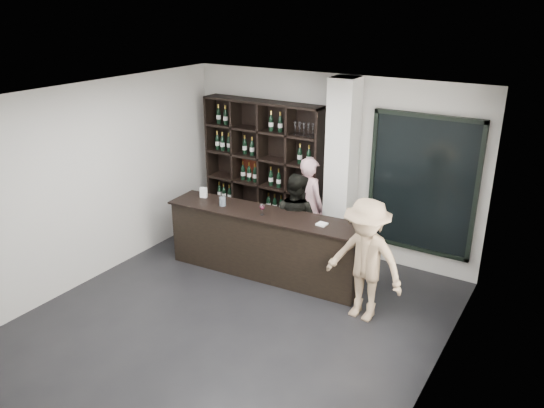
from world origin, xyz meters
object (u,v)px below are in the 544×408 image
Objects in this scene: wine_shelf at (263,171)px; taster_pink at (309,206)px; tasting_counter at (265,244)px; customer at (365,260)px; taster_black at (295,221)px.

taster_pink is (1.00, -0.17, -0.38)m from wine_shelf.
taster_pink is at bearing -9.37° from wine_shelf.
tasting_counter is 1.85× the size of customer.
tasting_counter is at bearing 100.58° from taster_pink.
taster_pink is 2.04m from customer.
wine_shelf is 1.60m from tasting_counter.
customer reaches higher than taster_pink.
taster_black is 1.68m from customer.
tasting_counter is 1.78m from customer.
tasting_counter is 0.61m from taster_black.
wine_shelf reaches higher than tasting_counter.
tasting_counter is at bearing 176.15° from customer.
tasting_counter is 2.02× the size of taster_black.
customer reaches higher than tasting_counter.
taster_black is (0.05, -0.55, -0.06)m from taster_pink.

